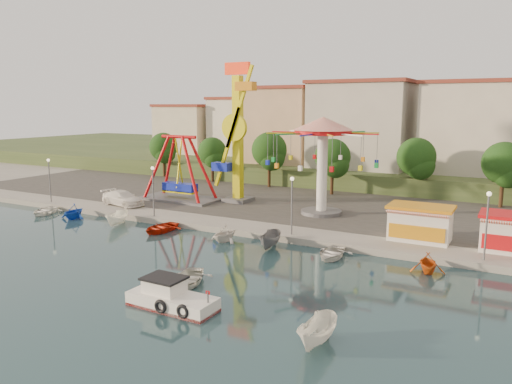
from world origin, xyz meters
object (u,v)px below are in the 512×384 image
Objects in this scene: pirate_ship_ride at (179,169)px; van at (123,198)px; kamikaze_tower at (238,136)px; skiff at (318,333)px; rowboat_a at (189,278)px; wave_swinger at (323,143)px; cabin_motorboat at (171,299)px.

pirate_ship_ride reaches higher than van.
skiff is (21.67, -28.61, -7.86)m from kamikaze_tower.
pirate_ship_ride reaches higher than rowboat_a.
pirate_ship_ride is at bearing -162.68° from kamikaze_tower.
van is at bearing 148.52° from skiff.
skiff is at bearing -52.86° from kamikaze_tower.
skiff is 38.45m from van.
wave_swinger reaches higher than rowboat_a.
wave_swinger is at bearing 2.31° from pirate_ship_ride.
van reaches higher than skiff.
cabin_motorboat is 1.43× the size of rowboat_a.
wave_swinger is 30.01m from skiff.
pirate_ship_ride is at bearing -23.69° from van.
skiff reaches higher than rowboat_a.
rowboat_a is at bearing 111.58° from cabin_motorboat.
wave_swinger is at bearing 66.32° from rowboat_a.
wave_swinger reaches higher than van.
cabin_motorboat is at bearing -67.08° from kamikaze_tower.
kamikaze_tower is 4.16× the size of rowboat_a.
rowboat_a is at bearing -118.36° from van.
rowboat_a is 11.93m from skiff.
pirate_ship_ride is 39.20m from skiff.
wave_swinger reaches higher than cabin_motorboat.
cabin_motorboat is 9.71m from skiff.
kamikaze_tower reaches higher than cabin_motorboat.
pirate_ship_ride is 32.52m from cabin_motorboat.
kamikaze_tower is 1.42× the size of wave_swinger.
kamikaze_tower is 36.74m from skiff.
kamikaze_tower is at bearing 17.32° from pirate_ship_ride.
cabin_motorboat is 0.97× the size of van.
skiff is at bearing -42.56° from pirate_ship_ride.
van is at bearing 139.34° from cabin_motorboat.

